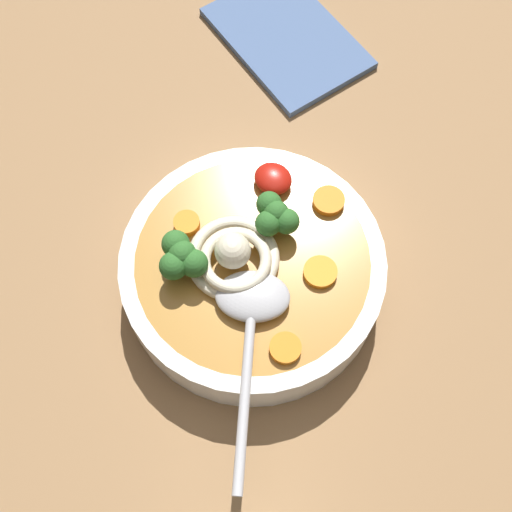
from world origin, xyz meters
TOP-DOWN VIEW (x-y plane):
  - table_slab at (0.00, 0.00)cm, footprint 91.88×91.88cm
  - soup_bowl at (2.04, 0.48)cm, footprint 22.28×22.28cm
  - noodle_pile at (0.92, -1.06)cm, footprint 8.41×8.24cm
  - soup_spoon at (4.88, -3.97)cm, footprint 12.13×16.32cm
  - chili_sauce_dollop at (-0.95, 6.99)cm, footprint 3.37×3.04cm
  - broccoli_floret_beside_noodles at (1.69, 3.55)cm, footprint 4.20×3.61cm
  - broccoli_floret_beside_chili at (-2.04, -3.93)cm, footprint 4.49×3.86cm
  - carrot_slice_left at (7.18, 2.34)cm, footprint 2.79×2.79cm
  - carrot_slice_near_spoon at (4.02, 8.25)cm, footprint 2.75×2.75cm
  - carrot_slice_front at (-4.35, -0.71)cm, footprint 2.23×2.23cm
  - carrot_slice_right at (8.63, -4.58)cm, footprint 2.52×2.52cm
  - folded_napkin at (-11.74, 24.52)cm, footprint 19.52×16.07cm

SIDE VIEW (x-z plane):
  - table_slab at x=0.00cm, z-range 0.00..3.00cm
  - folded_napkin at x=-11.74cm, z-range 3.00..3.80cm
  - soup_bowl at x=2.04cm, z-range 3.08..7.83cm
  - carrot_slice_left at x=7.18cm, z-range 7.75..8.33cm
  - carrot_slice_right at x=8.63cm, z-range 7.75..8.38cm
  - carrot_slice_near_spoon at x=4.02cm, z-range 7.75..8.40cm
  - carrot_slice_front at x=-4.35cm, z-range 7.75..8.54cm
  - chili_sauce_dollop at x=-0.95cm, z-range 7.75..9.27cm
  - soup_spoon at x=4.88cm, z-range 7.75..9.35cm
  - noodle_pile at x=0.92cm, z-range 7.11..10.49cm
  - broccoli_floret_beside_noodles at x=1.69cm, z-range 8.17..11.49cm
  - broccoli_floret_beside_chili at x=-2.04cm, z-range 8.20..11.75cm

